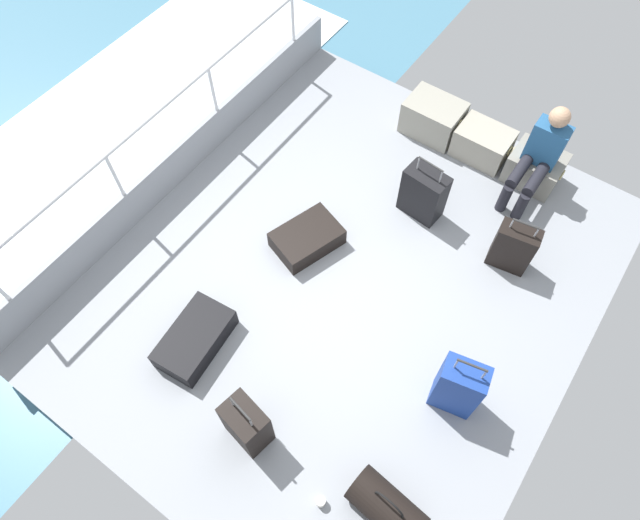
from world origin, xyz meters
TOP-DOWN VIEW (x-y plane):
  - ground_plane at (0.00, 0.00)m, footprint 4.40×5.20m
  - gunwale_port at (-2.17, 0.00)m, footprint 0.06×5.20m
  - railing_port at (-2.17, 0.00)m, footprint 0.04×4.20m
  - sea_wake at (-3.60, 0.00)m, footprint 12.00×12.00m
  - cargo_crate_0 at (-0.30, 2.16)m, footprint 0.65×0.45m
  - cargo_crate_1 at (0.33, 2.16)m, footprint 0.62×0.41m
  - cargo_crate_2 at (0.94, 2.18)m, footprint 0.57×0.45m
  - passenger_seated at (0.94, 2.00)m, footprint 0.34×0.66m
  - suitcase_0 at (-0.74, -1.36)m, footprint 0.50×0.78m
  - suitcase_1 at (1.40, -0.49)m, footprint 0.40×0.30m
  - suitcase_2 at (-0.55, 0.10)m, footprint 0.63×0.76m
  - suitcase_3 at (0.16, -1.71)m, footprint 0.40×0.32m
  - suitcase_4 at (0.17, 1.11)m, footprint 0.45×0.28m
  - suitcase_5 at (1.18, 1.05)m, footprint 0.41×0.26m
  - duffel_bag at (1.40, -1.57)m, footprint 0.63×0.38m
  - paper_cup at (0.96, -1.81)m, footprint 0.08×0.08m

SIDE VIEW (x-z plane):
  - sea_wake at x=-3.60m, z-range -0.35..-0.33m
  - ground_plane at x=0.00m, z-range -0.06..0.00m
  - paper_cup at x=0.96m, z-range 0.00..0.10m
  - suitcase_2 at x=-0.55m, z-range 0.00..0.21m
  - suitcase_0 at x=-0.74m, z-range 0.00..0.23m
  - duffel_bag at x=1.40m, z-range -0.07..0.39m
  - cargo_crate_2 at x=0.94m, z-range 0.00..0.36m
  - cargo_crate_1 at x=0.33m, z-range 0.00..0.36m
  - cargo_crate_0 at x=-0.30m, z-range 0.00..0.41m
  - gunwale_port at x=-2.17m, z-range 0.00..0.45m
  - suitcase_5 at x=1.18m, z-range -0.06..0.62m
  - suitcase_3 at x=0.16m, z-range -0.08..0.64m
  - suitcase_4 at x=0.17m, z-range -0.08..0.67m
  - suitcase_1 at x=1.40m, z-range -0.08..0.78m
  - passenger_seated at x=0.94m, z-range 0.02..1.08m
  - railing_port at x=-2.17m, z-range 0.27..1.29m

